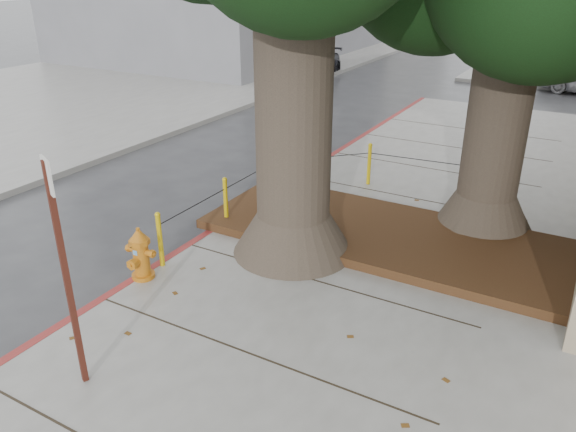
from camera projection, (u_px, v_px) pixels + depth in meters
The scene contains 8 objects.
ground at pixel (213, 349), 7.39m from camera, with size 140.00×140.00×0.00m, color #28282B.
sidewalk_opposite at pixel (75, 93), 21.60m from camera, with size 14.00×60.00×0.15m, color slate.
curb_red at pixel (207, 237), 10.24m from camera, with size 0.14×26.00×0.16m, color maroon.
planter_bed at pixel (385, 235), 9.98m from camera, with size 6.40×2.60×0.16m, color black.
bollard_ring at pixel (310, 186), 10.98m from camera, with size 3.79×5.39×0.95m.
fire_hydrant at pixel (141, 254), 8.61m from camera, with size 0.45×0.40×0.86m.
signpost at pixel (64, 264), 5.98m from camera, with size 0.26×0.13×2.75m.
car_dark at pixel (314, 64), 24.82m from camera, with size 1.56×3.84×1.12m, color black.
Camera 1 is at (3.84, -4.74, 4.64)m, focal length 35.00 mm.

